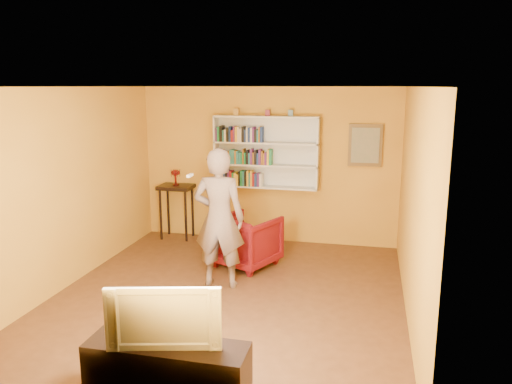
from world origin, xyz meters
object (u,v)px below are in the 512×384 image
at_px(bookshelf, 267,152).
at_px(console_table, 176,194).
at_px(tv_cabinet, 168,371).
at_px(television, 165,314).
at_px(ruby_lustre, 176,174).
at_px(armchair, 246,241).
at_px(person, 219,218).

distance_m(bookshelf, console_table, 1.81).
distance_m(tv_cabinet, television, 0.54).
distance_m(console_table, ruby_lustre, 0.37).
height_order(bookshelf, armchair, bookshelf).
bearing_deg(person, television, 94.45).
distance_m(console_table, person, 2.41).
height_order(tv_cabinet, television, television).
bearing_deg(bookshelf, armchair, -92.22).
relative_size(tv_cabinet, television, 1.47).
bearing_deg(console_table, ruby_lustre, 0.00).
height_order(armchair, television, television).
height_order(bookshelf, television, bookshelf).
distance_m(person, television, 2.57).
bearing_deg(ruby_lustre, tv_cabinet, -69.22).
bearing_deg(ruby_lustre, bookshelf, 5.62).
distance_m(console_table, television, 4.81).
height_order(bookshelf, ruby_lustre, bookshelf).
distance_m(ruby_lustre, tv_cabinet, 4.90).
relative_size(bookshelf, ruby_lustre, 6.41).
bearing_deg(tv_cabinet, console_table, 110.78).
height_order(person, tv_cabinet, person).
bearing_deg(tv_cabinet, television, 0.00).
relative_size(console_table, ruby_lustre, 3.46).
distance_m(armchair, television, 3.41).
distance_m(armchair, tv_cabinet, 3.39).
distance_m(ruby_lustre, television, 4.83).
bearing_deg(person, ruby_lustre, -56.46).
bearing_deg(tv_cabinet, bookshelf, 91.05).
bearing_deg(bookshelf, person, -95.76).
bearing_deg(ruby_lustre, television, -69.22).
bearing_deg(ruby_lustre, console_table, 180.00).
relative_size(bookshelf, tv_cabinet, 1.25).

